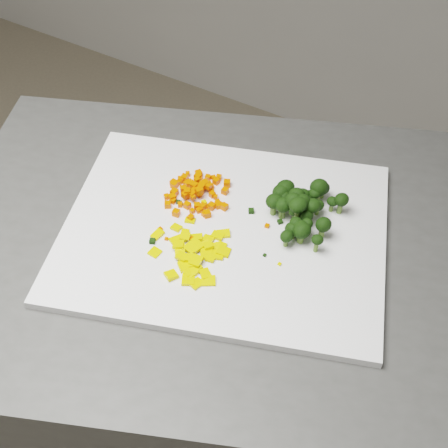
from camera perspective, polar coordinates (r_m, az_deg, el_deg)
The scene contains 159 objects.
counter_block at distance 1.33m, azimuth 0.51°, elevation -14.50°, with size 0.91×0.64×0.90m, color #424240.
cutting_board at distance 0.96m, azimuth 0.00°, elevation -0.67°, with size 0.49×0.38×0.01m, color white.
carrot_pile at distance 1.00m, azimuth -2.41°, elevation 3.14°, with size 0.11×0.11×0.03m, color #EF4902, non-canonical shape.
pepper_pile at distance 0.92m, azimuth -2.99°, elevation -2.16°, with size 0.13×0.13×0.02m, color yellow, non-canonical shape.
broccoli_pile at distance 0.95m, azimuth 7.22°, elevation 1.51°, with size 0.13×0.13×0.06m, color black, non-canonical shape.
carrot_cube_0 at distance 0.97m, azimuth -3.06°, elevation 0.57°, with size 0.01×0.01×0.01m, color #EF4902.
carrot_cube_1 at distance 1.03m, azimuth -0.96°, elevation 4.26°, with size 0.01×0.01×0.01m, color #EF4902.
carrot_cube_2 at distance 0.97m, azimuth -1.55°, elevation 0.93°, with size 0.01×0.01×0.01m, color #EF4902.
carrot_cube_3 at distance 0.99m, azimuth -2.29°, elevation 3.04°, with size 0.01×0.01×0.01m, color #EF4902.
carrot_cube_4 at distance 0.98m, azimuth -4.40°, elevation 1.03°, with size 0.01×0.01×0.01m, color #EF4902.
carrot_cube_5 at distance 0.99m, azimuth -1.97°, elevation 1.62°, with size 0.01×0.01×0.01m, color #EF4902.
carrot_cube_6 at distance 1.03m, azimuth -3.63°, elevation 4.24°, with size 0.01×0.01×0.01m, color #EF4902.
carrot_cube_7 at distance 1.01m, azimuth -4.56°, elevation 2.89°, with size 0.01×0.01×0.01m, color #EF4902.
carrot_cube_8 at distance 1.00m, azimuth -4.75°, elevation 2.43°, with size 0.01×0.01×0.01m, color #EF4902.
carrot_cube_9 at distance 0.98m, azimuth -2.34°, elevation 1.23°, with size 0.01×0.01×0.01m, color #EF4902.
carrot_cube_10 at distance 1.02m, azimuth -4.56°, elevation 3.58°, with size 0.01×0.01×0.01m, color #EF4902.
carrot_cube_11 at distance 0.99m, azimuth -2.87°, elevation 2.44°, with size 0.01×0.01×0.01m, color #EF4902.
carrot_cube_12 at distance 0.99m, azimuth -0.58°, elevation 2.01°, with size 0.01×0.01×0.01m, color #EF4902.
carrot_cube_13 at distance 0.99m, azimuth -0.53°, elevation 1.67°, with size 0.01×0.01×0.01m, color #EF4902.
carrot_cube_14 at distance 0.99m, azimuth -3.40°, elevation 1.81°, with size 0.01×0.01×0.01m, color #EF4902.
carrot_cube_15 at distance 1.03m, azimuth -0.47°, elevation 4.28°, with size 0.01×0.01×0.01m, color #EF4902.
carrot_cube_16 at distance 0.98m, azimuth 0.04°, elevation 1.59°, with size 0.01×0.01×0.01m, color #EF4902.
carrot_cube_17 at distance 1.00m, azimuth -1.08°, elevation 2.72°, with size 0.01×0.01×0.01m, color #EF4902.
carrot_cube_18 at distance 1.02m, azimuth -3.12°, elevation 3.67°, with size 0.01×0.01×0.01m, color #EF4902.
carrot_cube_19 at distance 1.03m, azimuth -0.72°, elevation 3.93°, with size 0.01×0.01×0.01m, color #EF4902.
carrot_cube_20 at distance 1.00m, azimuth -3.40°, elevation 2.96°, with size 0.01×0.01×0.01m, color #EF4902.
carrot_cube_21 at distance 1.00m, azimuth -4.68°, elevation 2.11°, with size 0.01×0.01×0.01m, color #EF4902.
carrot_cube_22 at distance 1.03m, azimuth -3.16°, elevation 3.87°, with size 0.01×0.01×0.01m, color #EF4902.
carrot_cube_23 at distance 1.01m, azimuth -1.95°, elevation 3.67°, with size 0.01×0.01×0.01m, color #EF4902.
carrot_cube_24 at distance 1.03m, azimuth -4.63°, elevation 3.77°, with size 0.01×0.01×0.01m, color #EF4902.
carrot_cube_25 at distance 1.02m, azimuth -1.40°, elevation 3.60°, with size 0.01×0.01×0.01m, color #EF4902.
carrot_cube_26 at distance 1.01m, azimuth -2.26°, elevation 2.86°, with size 0.01×0.01×0.01m, color #EF4902.
carrot_cube_27 at distance 1.01m, azimuth -2.66°, elevation 3.56°, with size 0.01×0.01×0.01m, color #EF4902.
carrot_cube_28 at distance 1.02m, azimuth -3.40°, elevation 3.68°, with size 0.01×0.01×0.01m, color #EF4902.
carrot_cube_29 at distance 1.02m, azimuth 0.28°, elevation 3.75°, with size 0.01×0.01×0.01m, color #EF4902.
carrot_cube_30 at distance 0.98m, azimuth -1.83°, elevation 0.91°, with size 0.01×0.01×0.01m, color #EF4902.
carrot_cube_31 at distance 0.99m, azimuth -0.61°, elevation 1.78°, with size 0.01×0.01×0.01m, color #EF4902.
carrot_cube_32 at distance 1.04m, azimuth -3.34°, elevation 4.60°, with size 0.01×0.01×0.01m, color #EF4902.
carrot_cube_33 at distance 0.99m, azimuth -1.45°, elevation 1.60°, with size 0.01×0.01×0.01m, color #EF4902.
carrot_cube_34 at distance 1.01m, azimuth -2.55°, elevation 3.10°, with size 0.01×0.01×0.01m, color #EF4902.
carrot_cube_35 at distance 1.01m, azimuth -2.41°, elevation 2.94°, with size 0.01×0.01×0.01m, color #EF4902.
carrot_cube_36 at distance 1.01m, azimuth -3.28°, elevation 2.73°, with size 0.01×0.01×0.01m, color #EF4902.
carrot_cube_37 at distance 0.99m, azimuth -2.48°, elevation 1.66°, with size 0.01×0.01×0.01m, color #EF4902.
carrot_cube_38 at distance 1.03m, azimuth -3.99°, elevation 4.06°, with size 0.01×0.01×0.01m, color #EF4902.
carrot_cube_39 at distance 1.00m, azimuth -3.59°, elevation 2.67°, with size 0.01×0.01×0.01m, color #EF4902.
carrot_cube_40 at distance 1.00m, azimuth -2.32°, elevation 2.92°, with size 0.01×0.01×0.01m, color #EF4902.
carrot_cube_41 at distance 0.98m, azimuth -2.18°, elevation 1.36°, with size 0.01×0.01×0.01m, color #EF4902.
carrot_cube_42 at distance 1.00m, azimuth -2.08°, elevation 3.40°, with size 0.01×0.01×0.01m, color #EF4902.
carrot_cube_43 at distance 0.99m, azimuth -3.46°, elevation 1.81°, with size 0.01×0.01×0.01m, color #EF4902.
carrot_cube_44 at distance 1.02m, azimuth -1.15°, elevation 3.47°, with size 0.01×0.01×0.01m, color #EF4902.
carrot_cube_45 at distance 0.99m, azimuth -5.17°, elevation 1.77°, with size 0.01×0.01×0.01m, color #EF4902.
carrot_cube_46 at distance 1.03m, azimuth -2.39°, elevation 4.33°, with size 0.01×0.01×0.01m, color #EF4902.
carrot_cube_47 at distance 1.00m, azimuth -3.37°, elevation 2.86°, with size 0.01×0.01×0.01m, color #EF4902.
carrot_cube_48 at distance 0.99m, azimuth -3.38°, elevation 1.71°, with size 0.01×0.01×0.01m, color #EF4902.
carrot_cube_49 at distance 0.99m, azimuth -0.35°, elevation 1.81°, with size 0.01×0.01×0.01m, color #EF4902.
carrot_cube_50 at distance 1.01m, azimuth -1.43°, elevation 3.43°, with size 0.01×0.01×0.01m, color #EF4902.
carrot_cube_51 at distance 1.01m, azimuth -5.28°, elevation 2.50°, with size 0.01×0.01×0.01m, color #EF4902.
carrot_cube_52 at distance 0.98m, azimuth -2.92°, elevation 1.20°, with size 0.01×0.01×0.01m, color #EF4902.
carrot_cube_53 at distance 1.03m, azimuth -4.13°, elevation 3.83°, with size 0.01×0.01×0.01m, color #EF4902.
carrot_cube_54 at distance 1.00m, azimuth -0.77°, elevation 2.49°, with size 0.01×0.01×0.01m, color #EF4902.
carrot_cube_55 at distance 1.01m, azimuth 0.09°, elevation 3.03°, with size 0.01×0.01×0.01m, color #EF4902.
carrot_cube_56 at distance 1.00m, azimuth -2.97°, elevation 2.72°, with size 0.01×0.01×0.01m, color #EF4902.
carrot_cube_57 at distance 1.01m, azimuth -3.74°, elevation 3.21°, with size 0.01×0.01×0.01m, color #EF4902.
carrot_cube_58 at distance 1.01m, azimuth -1.78°, elevation 3.72°, with size 0.01×0.01×0.01m, color #EF4902.
carrot_cube_59 at distance 1.01m, azimuth -1.12°, elevation 3.05°, with size 0.01×0.01×0.01m, color #EF4902.
carrot_cube_60 at distance 0.98m, azimuth -2.07°, elevation 1.52°, with size 0.01×0.01×0.01m, color #EF4902.
carrot_cube_61 at distance 1.02m, azimuth -2.49°, elevation 4.03°, with size 0.01×0.01×0.01m, color #EF4902.
carrot_cube_62 at distance 1.04m, azimuth -1.51°, elevation 4.31°, with size 0.01×0.01×0.01m, color #EF4902.
carrot_cube_63 at distance 1.03m, azimuth -2.23°, elevation 4.17°, with size 0.01×0.01×0.01m, color #EF4902.
carrot_cube_64 at distance 0.99m, azimuth -1.15°, elevation 1.65°, with size 0.01×0.01×0.01m, color #EF4902.
carrot_cube_65 at distance 1.01m, azimuth -2.00°, elevation 3.50°, with size 0.01×0.01×0.01m, color #EF4902.
carrot_cube_66 at distance 1.03m, azimuth -1.45°, elevation 4.26°, with size 0.01×0.01×0.01m, color #EF4902.
carrot_cube_67 at distance 0.99m, azimuth -4.03°, elevation 1.77°, with size 0.01×0.01×0.01m, color #EF4902.
carrot_cube_68 at distance 1.01m, azimuth -2.76°, elevation 3.51°, with size 0.01×0.01×0.01m, color #EF4902.
carrot_cube_69 at distance 1.04m, azimuth -0.51°, elevation 4.28°, with size 0.01×0.01×0.01m, color #EF4902.
carrot_cube_70 at distance 1.00m, azimuth -2.74°, elevation 3.10°, with size 0.01×0.01×0.01m, color #EF4902.
carrot_cube_71 at distance 1.02m, azimuth -1.85°, elevation 3.49°, with size 0.01×0.01×0.01m, color #EF4902.
carrot_cube_72 at distance 1.00m, azimuth -3.32°, elevation 3.06°, with size 0.01×0.01×0.01m, color #EF4902.
carrot_cube_73 at distance 1.04m, azimuth -2.33°, elevation 4.63°, with size 0.01×0.01×0.01m, color #EF4902.
pepper_chunk_0 at distance 0.92m, azimuth -4.05°, elevation -2.36°, with size 0.02×0.02×0.00m, color yellow.
pepper_chunk_1 at distance 0.92m, azimuth -1.64°, elevation -2.78°, with size 0.02×0.02×0.01m, color yellow.
pepper_chunk_2 at distance 0.93m, azimuth -0.19°, elevation -1.97°, with size 0.01×0.01×0.00m, color yellow.
pepper_chunk_3 at distance 0.91m, azimuth -2.92°, elevation -4.01°, with size 0.02×0.01×0.00m, color yellow.
pepper_chunk_4 at distance 0.93m, azimuth -0.04°, elevation -2.53°, with size 0.02×0.02×0.00m, color yellow.
pepper_chunk_5 at distance 0.90m, azimuth -1.73°, elevation -4.57°, with size 0.01×0.02×0.00m, color yellow.
pepper_chunk_6 at distance 0.91m, azimuth -2.55°, elevation -3.37°, with size 0.02×0.02×0.00m, color yellow.
pepper_chunk_7 at distance 0.94m, azimuth -4.38°, elevation -1.42°, with size 0.02×0.01×0.00m, color yellow.
pepper_chunk_8 at distance 0.94m, azimuth -2.53°, elevation -1.25°, with size 0.01×0.02×0.01m, color yellow.
pepper_chunk_9 at distance 0.93m, azimuth -6.34°, elevation -2.60°, with size 0.02×0.02×0.00m, color yellow.
pepper_chunk_10 at distance 0.89m, azimuth -1.44°, elevation -5.22°, with size 0.02×0.02×0.00m, color yellow.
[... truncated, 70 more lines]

